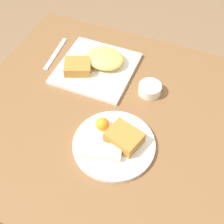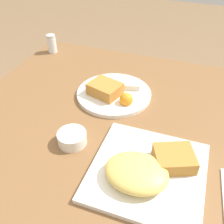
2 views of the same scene
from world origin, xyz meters
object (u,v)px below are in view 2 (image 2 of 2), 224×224
Objects in this scene: plate_oval_far at (113,92)px; plate_square_near at (147,170)px; salt_shaker at (52,45)px; sauce_ramekin at (72,138)px.

plate_square_near is at bearing -57.13° from plate_oval_far.
plate_oval_far is 3.22× the size of salt_shaker.
sauce_ramekin is at bearing -55.05° from salt_shaker.
sauce_ramekin is at bearing -97.29° from plate_oval_far.
salt_shaker reaches higher than sauce_ramekin.
plate_oval_far is at bearing -32.14° from salt_shaker.
salt_shaker is (-0.56, 0.52, 0.01)m from plate_square_near.
plate_square_near is 1.07× the size of plate_oval_far.
plate_oval_far is at bearing 122.87° from plate_square_near.
plate_square_near is 0.35m from plate_oval_far.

